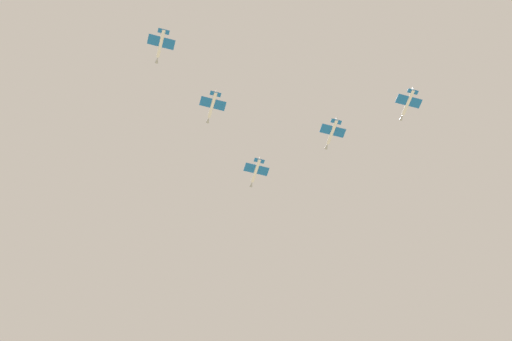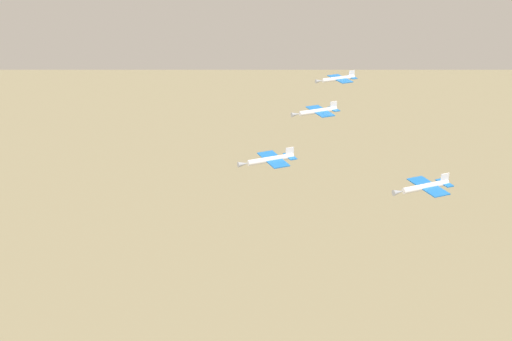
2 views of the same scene
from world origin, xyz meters
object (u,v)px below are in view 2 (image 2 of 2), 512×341
jet_port_inner (424,187)px  jet_starboard_outer (338,79)px  jet_lead (270,160)px  jet_starboard_inner (317,111)px

jet_port_inner → jet_starboard_outer: 58.75m
jet_port_inner → jet_starboard_outer: jet_starboard_outer is taller
jet_lead → jet_starboard_inner: (6.23, -26.33, 0.69)m
jet_lead → jet_starboard_outer: (14.45, -49.34, 1.25)m
jet_starboard_inner → jet_starboard_outer: (8.22, -23.02, 0.56)m
jet_starboard_inner → jet_starboard_outer: bearing=-39.4°
jet_starboard_inner → jet_starboard_outer: 24.44m
jet_starboard_outer → jet_lead: bearing=137.2°
jet_port_inner → jet_starboard_outer: bearing=-15.3°
jet_lead → jet_port_inner: size_ratio=1.00×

